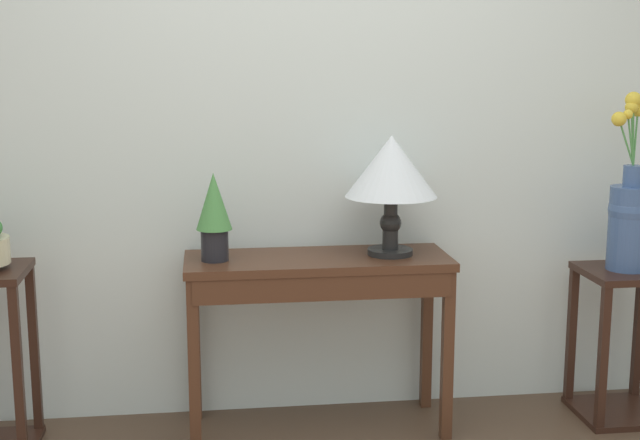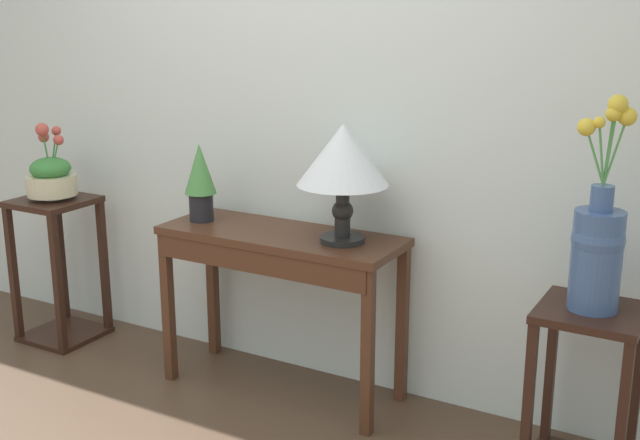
# 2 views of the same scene
# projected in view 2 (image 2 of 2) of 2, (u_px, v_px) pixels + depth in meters

# --- Properties ---
(back_wall_with_art) EXTENTS (9.00, 0.10, 2.80)m
(back_wall_with_art) POSITION_uv_depth(u_px,v_px,m) (310.00, 79.00, 3.59)
(back_wall_with_art) COLOR silver
(back_wall_with_art) RESTS_ON ground
(console_table) EXTENTS (1.10, 0.41, 0.76)m
(console_table) POSITION_uv_depth(u_px,v_px,m) (278.00, 259.00, 3.51)
(console_table) COLOR #472819
(console_table) RESTS_ON ground
(table_lamp) EXTENTS (0.38, 0.38, 0.50)m
(table_lamp) POSITION_uv_depth(u_px,v_px,m) (343.00, 159.00, 3.26)
(table_lamp) COLOR black
(table_lamp) RESTS_ON console_table
(potted_plant_on_console) EXTENTS (0.15, 0.15, 0.36)m
(potted_plant_on_console) POSITION_uv_depth(u_px,v_px,m) (200.00, 178.00, 3.63)
(potted_plant_on_console) COLOR black
(potted_plant_on_console) RESTS_ON console_table
(pedestal_stand_left) EXTENTS (0.37, 0.37, 0.76)m
(pedestal_stand_left) POSITION_uv_depth(u_px,v_px,m) (59.00, 269.00, 4.18)
(pedestal_stand_left) COLOR black
(pedestal_stand_left) RESTS_ON ground
(planter_bowl_wide_left) EXTENTS (0.25, 0.25, 0.39)m
(planter_bowl_wide_left) POSITION_uv_depth(u_px,v_px,m) (51.00, 176.00, 4.05)
(planter_bowl_wide_left) COLOR beige
(planter_bowl_wide_left) RESTS_ON pedestal_stand_left
(pedestal_stand_right) EXTENTS (0.37, 0.37, 0.67)m
(pedestal_stand_right) POSITION_uv_depth(u_px,v_px,m) (583.00, 394.00, 2.94)
(pedestal_stand_right) COLOR black
(pedestal_stand_right) RESTS_ON ground
(flower_vase_tall_right) EXTENTS (0.20, 0.20, 0.76)m
(flower_vase_tall_right) POSITION_uv_depth(u_px,v_px,m) (598.00, 243.00, 2.79)
(flower_vase_tall_right) COLOR #3D5684
(flower_vase_tall_right) RESTS_ON pedestal_stand_right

